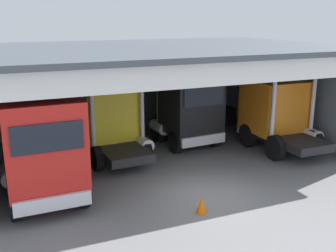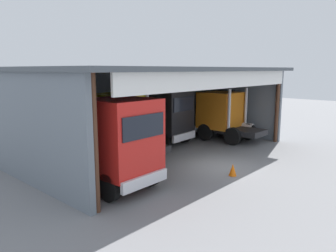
# 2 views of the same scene
# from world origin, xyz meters

# --- Properties ---
(ground_plane) EXTENTS (80.00, 80.00, 0.00)m
(ground_plane) POSITION_xyz_m (0.00, 0.00, 0.00)
(ground_plane) COLOR slate
(ground_plane) RESTS_ON ground
(workshop_shed) EXTENTS (15.45, 10.20, 4.87)m
(workshop_shed) POSITION_xyz_m (0.00, 5.62, 3.44)
(workshop_shed) COLOR slate
(workshop_shed) RESTS_ON ground
(truck_red_yard_outside) EXTENTS (2.64, 4.52, 3.66)m
(truck_red_yard_outside) POSITION_xyz_m (-5.30, 1.27, 1.94)
(truck_red_yard_outside) COLOR red
(truck_red_yard_outside) RESTS_ON ground
(truck_yellow_left_bay) EXTENTS (2.71, 4.45, 3.47)m
(truck_yellow_left_bay) POSITION_xyz_m (-2.00, 5.05, 1.82)
(truck_yellow_left_bay) COLOR yellow
(truck_yellow_left_bay) RESTS_ON ground
(truck_black_right_bay) EXTENTS (2.72, 4.34, 3.61)m
(truck_black_right_bay) POSITION_xyz_m (1.80, 5.11, 1.90)
(truck_black_right_bay) COLOR black
(truck_black_right_bay) RESTS_ON ground
(truck_orange_center_left_bay) EXTENTS (2.59, 4.41, 3.54)m
(truck_orange_center_left_bay) POSITION_xyz_m (5.50, 3.18, 1.73)
(truck_orange_center_left_bay) COLOR orange
(truck_orange_center_left_bay) RESTS_ON ground
(oil_drum) EXTENTS (0.58, 0.58, 0.91)m
(oil_drum) POSITION_xyz_m (-0.03, 8.25, 0.46)
(oil_drum) COLOR gold
(oil_drum) RESTS_ON ground
(tool_cart) EXTENTS (0.90, 0.60, 1.00)m
(tool_cart) POSITION_xyz_m (5.60, 7.88, 0.50)
(tool_cart) COLOR black
(tool_cart) RESTS_ON ground
(traffic_cone) EXTENTS (0.36, 0.36, 0.56)m
(traffic_cone) POSITION_xyz_m (-0.81, -1.33, 0.28)
(traffic_cone) COLOR orange
(traffic_cone) RESTS_ON ground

